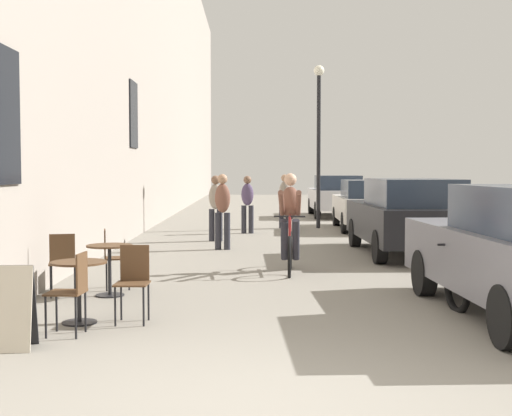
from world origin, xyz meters
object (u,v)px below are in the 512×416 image
object	(u,v)px
cafe_chair_mid_toward_street	(112,254)
sandwich_board_sign	(6,307)
cafe_chair_near_toward_street	(133,278)
cafe_table_mid	(110,259)
pedestrian_near	(223,207)
cafe_table_near	(79,279)
street_lamp	(319,125)
parked_car_second	(408,215)
parked_motorcycle	(485,289)
cafe_chair_mid_toward_wall	(63,260)
pedestrian_far	(247,201)
pedestrian_furthest	(285,198)
parked_car_fourth	(336,195)
parked_car_third	(367,204)
pedestrian_mid	(216,204)
cyclist_on_bicycle	(290,225)
cafe_chair_near_toward_wall	(73,287)

from	to	relation	value
cafe_chair_mid_toward_street	sandwich_board_sign	size ratio (longest dim) A/B	1.07
cafe_chair_near_toward_street	cafe_chair_mid_toward_street	world-z (taller)	same
cafe_table_mid	pedestrian_near	xyz separation A→B (m)	(1.36, 5.68, 0.42)
cafe_table_near	street_lamp	world-z (taller)	street_lamp
parked_car_second	parked_motorcycle	world-z (taller)	parked_car_second
cafe_chair_mid_toward_wall	pedestrian_far	bearing A→B (deg)	75.42
cafe_table_near	cafe_chair_mid_toward_street	world-z (taller)	cafe_chair_mid_toward_street
sandwich_board_sign	pedestrian_furthest	xyz separation A→B (m)	(3.44, 14.22, 0.50)
cafe_table_mid	pedestrian_near	world-z (taller)	pedestrian_near
pedestrian_furthest	parked_car_fourth	world-z (taller)	pedestrian_furthest
cafe_chair_mid_toward_wall	cafe_chair_near_toward_street	bearing A→B (deg)	-52.11
cafe_chair_near_toward_street	street_lamp	size ratio (longest dim) A/B	0.18
cafe_chair_near_toward_street	parked_car_third	size ratio (longest dim) A/B	0.21
parked_car_fourth	parked_car_second	bearing A→B (deg)	-89.82
pedestrian_mid	street_lamp	bearing A→B (deg)	52.91
cafe_chair_mid_toward_wall	pedestrian_furthest	distance (m)	11.96
cafe_chair_near_toward_street	cyclist_on_bicycle	bearing A→B (deg)	63.01
pedestrian_far	cafe_chair_mid_toward_street	bearing A→B (deg)	-102.20
cafe_chair_near_toward_wall	parked_car_second	bearing A→B (deg)	53.64
sandwich_board_sign	pedestrian_near	size ratio (longest dim) A/B	0.50
cafe_table_near	cafe_chair_near_toward_street	xyz separation A→B (m)	(0.61, 0.08, -0.00)
cafe_chair_near_toward_wall	pedestrian_mid	xyz separation A→B (m)	(1.03, 9.87, 0.40)
parked_car_third	pedestrian_mid	bearing A→B (deg)	-143.15
cafe_table_near	pedestrian_far	bearing A→B (deg)	80.61
cafe_chair_mid_toward_street	parked_car_second	distance (m)	6.72
cafe_chair_mid_toward_street	cafe_chair_mid_toward_wall	xyz separation A→B (m)	(-0.56, -0.64, 0.00)
cafe_chair_near_toward_wall	pedestrian_near	bearing A→B (deg)	80.96
cafe_chair_near_toward_wall	parked_car_third	world-z (taller)	parked_car_third
pedestrian_near	pedestrian_mid	distance (m)	1.86
parked_car_second	cafe_table_near	bearing A→B (deg)	-129.18
cafe_chair_mid_toward_street	pedestrian_mid	xyz separation A→B (m)	(1.19, 6.97, 0.40)
cafe_chair_near_toward_street	sandwich_board_sign	world-z (taller)	cafe_chair_near_toward_street
parked_car_fourth	parked_motorcycle	xyz separation A→B (m)	(-0.52, -18.38, -0.40)
cafe_chair_mid_toward_wall	cyclist_on_bicycle	world-z (taller)	cyclist_on_bicycle
street_lamp	pedestrian_far	bearing A→B (deg)	-140.73
cafe_chair_mid_toward_wall	cafe_chair_mid_toward_street	bearing A→B (deg)	48.41
cafe_table_near	cafe_chair_mid_toward_wall	world-z (taller)	cafe_chair_mid_toward_wall
cafe_table_near	parked_car_fourth	distance (m)	19.05
cafe_table_near	pedestrian_furthest	size ratio (longest dim) A/B	0.44
cafe_chair_mid_toward_street	parked_car_second	world-z (taller)	parked_car_second
cafe_table_near	pedestrian_furthest	distance (m)	13.42
cafe_chair_near_toward_street	parked_car_second	size ratio (longest dim) A/B	0.20
cafe_chair_mid_toward_wall	pedestrian_furthest	size ratio (longest dim) A/B	0.55
cafe_chair_mid_toward_street	parked_car_second	bearing A→B (deg)	37.68
cafe_chair_near_toward_wall	cafe_chair_mid_toward_wall	world-z (taller)	same
cafe_table_near	cafe_chair_near_toward_street	bearing A→B (deg)	7.07
cafe_chair_near_toward_wall	parked_car_third	distance (m)	14.15
parked_car_third	street_lamp	bearing A→B (deg)	155.42
cafe_chair_near_toward_street	cafe_chair_mid_toward_wall	size ratio (longest dim) A/B	1.00
pedestrian_mid	street_lamp	xyz separation A→B (m)	(2.92, 3.86, 2.19)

